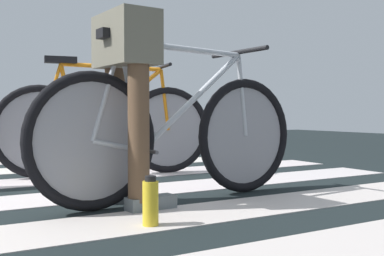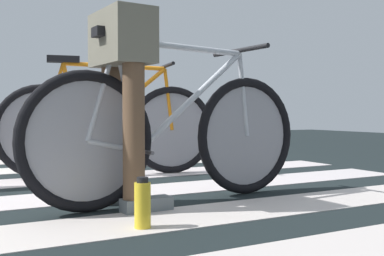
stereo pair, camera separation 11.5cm
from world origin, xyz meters
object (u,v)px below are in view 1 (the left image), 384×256
at_px(bicycle_3_of_3, 106,127).
at_px(water_bottle, 150,202).
at_px(cyclist_1_of_3, 127,82).
at_px(bicycle_1_of_3, 177,133).

xyz_separation_m(bicycle_3_of_3, water_bottle, (-0.40, -1.69, -0.28)).
bearing_deg(cyclist_1_of_3, bicycle_3_of_3, 71.21).
relative_size(cyclist_1_of_3, water_bottle, 4.58).
xyz_separation_m(cyclist_1_of_3, water_bottle, (-0.08, -0.45, -0.56)).
xyz_separation_m(cyclist_1_of_3, bicycle_3_of_3, (0.33, 1.23, -0.28)).
bearing_deg(bicycle_3_of_3, cyclist_1_of_3, -94.43).
height_order(bicycle_1_of_3, water_bottle, bicycle_1_of_3).
bearing_deg(water_bottle, bicycle_3_of_3, 76.61).
distance_m(bicycle_1_of_3, bicycle_3_of_3, 1.21).
distance_m(bicycle_1_of_3, water_bottle, 0.67).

